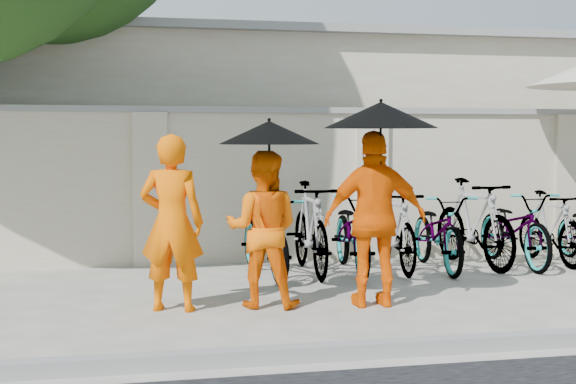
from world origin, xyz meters
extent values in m
plane|color=beige|center=(0.00, 0.00, 0.00)|extent=(80.00, 80.00, 0.00)
cube|color=gray|center=(0.00, -1.70, 0.06)|extent=(40.00, 0.16, 0.12)
cube|color=beige|center=(1.00, 3.20, 1.00)|extent=(20.00, 0.30, 2.00)
cube|color=beige|center=(2.00, 7.00, 1.60)|extent=(14.00, 6.00, 3.20)
imported|color=#FD6400|center=(-0.91, 0.28, 0.86)|extent=(0.72, 0.58, 1.71)
imported|color=#FF6704|center=(-0.02, 0.27, 0.77)|extent=(0.90, 0.80, 1.55)
cylinder|color=black|center=(0.03, 0.19, 1.30)|extent=(0.02, 0.02, 0.85)
cone|color=black|center=(0.03, 0.19, 1.73)|extent=(0.99, 0.99, 0.23)
imported|color=#FF5F01|center=(1.08, 0.06, 0.87)|extent=(1.05, 0.50, 1.75)
cylinder|color=black|center=(1.10, -0.02, 1.44)|extent=(0.02, 0.02, 0.91)
cone|color=black|center=(1.10, -0.02, 1.90)|extent=(1.12, 1.12, 0.26)
imported|color=#969698|center=(0.33, 1.96, 0.48)|extent=(0.81, 1.88, 0.96)
imported|color=#969698|center=(0.88, 1.97, 0.57)|extent=(0.60, 1.91, 1.13)
imported|color=#969698|center=(1.43, 1.99, 0.51)|extent=(0.85, 1.99, 1.02)
imported|color=#969698|center=(1.98, 2.00, 0.52)|extent=(0.60, 1.76, 1.04)
imported|color=#969698|center=(2.53, 1.95, 0.49)|extent=(0.78, 1.89, 0.97)
imported|color=#969698|center=(3.08, 2.10, 0.57)|extent=(0.75, 1.95, 1.14)
imported|color=#969698|center=(3.64, 2.04, 0.49)|extent=(0.65, 1.87, 0.98)
imported|color=#969698|center=(4.19, 2.11, 0.48)|extent=(0.50, 1.61, 0.96)
camera|label=1|loc=(-1.41, -7.47, 1.69)|focal=50.00mm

